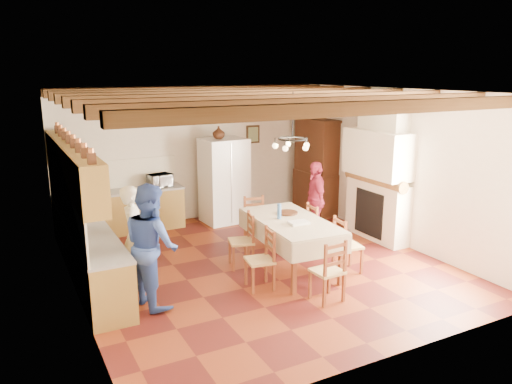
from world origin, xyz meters
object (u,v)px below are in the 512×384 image
(chair_end_far, at_px, (256,222))
(hutch, at_px, (316,167))
(chair_end_near, at_px, (327,270))
(person_man, at_px, (135,237))
(chair_left_near, at_px, (260,259))
(person_woman_red, at_px, (315,199))
(microwave, at_px, (160,180))
(refrigerator, at_px, (224,181))
(chair_right_near, at_px, (348,245))
(chair_right_far, at_px, (320,229))
(person_woman_blue, at_px, (152,245))
(chair_left_far, at_px, (241,240))
(dining_table, at_px, (291,224))

(chair_end_far, bearing_deg, hutch, 45.85)
(chair_end_near, bearing_deg, person_man, -40.75)
(chair_left_near, bearing_deg, person_woman_red, 137.18)
(chair_end_far, bearing_deg, microwave, 136.52)
(chair_end_near, bearing_deg, person_woman_red, -123.71)
(refrigerator, distance_m, chair_end_far, 1.83)
(chair_left_near, relative_size, chair_end_far, 1.00)
(chair_right_near, xyz_separation_m, person_woman_red, (0.57, 1.82, 0.30))
(refrigerator, xyz_separation_m, chair_right_far, (0.73, -2.68, -0.46))
(person_woman_blue, relative_size, person_woman_red, 1.16)
(person_woman_blue, bearing_deg, microwave, -28.94)
(refrigerator, distance_m, person_woman_red, 2.18)
(chair_right_far, relative_size, person_man, 0.59)
(chair_right_near, bearing_deg, person_man, 78.78)
(chair_left_near, relative_size, microwave, 1.96)
(chair_left_far, bearing_deg, person_woman_blue, -54.55)
(refrigerator, height_order, person_woman_red, refrigerator)
(microwave, bearing_deg, chair_right_far, -68.72)
(chair_right_near, height_order, person_man, person_man)
(chair_left_near, xyz_separation_m, person_man, (-1.67, 0.98, 0.33))
(person_man, bearing_deg, chair_right_near, -84.81)
(chair_right_far, height_order, chair_end_near, same)
(chair_right_near, height_order, person_woman_red, person_woman_red)
(chair_right_far, bearing_deg, microwave, 41.22)
(refrigerator, height_order, person_woman_blue, refrigerator)
(chair_left_near, xyz_separation_m, chair_end_near, (0.68, -0.84, 0.00))
(chair_left_near, xyz_separation_m, chair_left_far, (0.13, 0.93, 0.00))
(chair_end_far, height_order, microwave, microwave)
(person_man, bearing_deg, person_woman_red, -55.83)
(dining_table, bearing_deg, hutch, 49.13)
(refrigerator, distance_m, person_man, 3.66)
(hutch, height_order, chair_right_far, hutch)
(person_woman_red, bearing_deg, chair_end_far, -72.25)
(chair_right_near, height_order, person_woman_blue, person_woman_blue)
(person_woman_red, distance_m, microwave, 3.33)
(person_man, relative_size, person_woman_red, 1.05)
(hutch, relative_size, microwave, 4.58)
(dining_table, relative_size, chair_end_near, 2.18)
(chair_left_far, distance_m, chair_end_far, 1.08)
(refrigerator, distance_m, chair_left_near, 3.67)
(person_man, bearing_deg, chair_right_far, -69.22)
(person_man, bearing_deg, chair_end_near, -104.31)
(chair_left_near, height_order, chair_left_far, same)
(chair_left_near, relative_size, person_woman_red, 0.62)
(refrigerator, xyz_separation_m, dining_table, (-0.14, -3.07, -0.13))
(person_woman_blue, bearing_deg, chair_end_near, -125.53)
(hutch, bearing_deg, microwave, 168.74)
(person_man, height_order, person_woman_red, person_man)
(chair_end_far, distance_m, person_woman_red, 1.39)
(chair_left_near, distance_m, microwave, 3.83)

